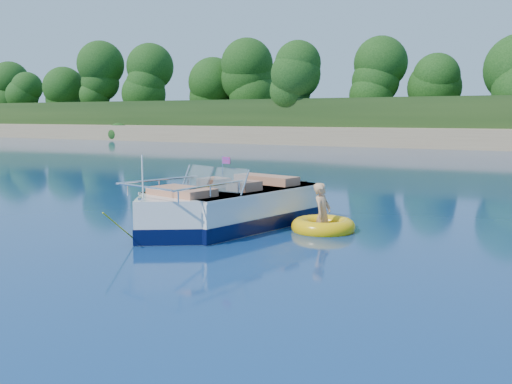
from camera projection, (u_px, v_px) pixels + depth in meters
ground at (342, 253)px, 10.28m from camera, size 160.00×160.00×0.00m
motorboat at (225, 211)px, 12.63m from camera, size 2.89×5.81×1.96m
tow_tube at (323, 227)px, 12.29m from camera, size 1.43×1.43×0.37m
boy at (323, 230)px, 12.34m from camera, size 0.36×0.77×1.49m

